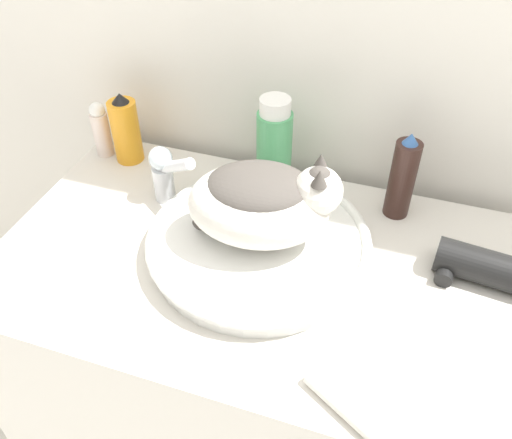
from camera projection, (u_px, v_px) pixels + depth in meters
The scene contains 10 objects.
vanity_counter at pixel (258, 381), 1.30m from camera, with size 1.01×0.59×0.82m.
sink_basin at pixel (259, 243), 1.02m from camera, with size 0.42×0.42×0.05m.
cat at pixel (263, 200), 0.96m from camera, with size 0.29×0.26×0.17m.
faucet at pixel (165, 171), 1.11m from camera, with size 0.12×0.07×0.14m.
hairspray_can_black at pixel (402, 178), 1.07m from camera, with size 0.05×0.05×0.19m.
deodorant_stick at pixel (101, 129), 1.25m from camera, with size 0.04×0.04×0.14m.
mouthwash_bottle at pixel (274, 148), 1.13m from camera, with size 0.07×0.07×0.22m.
spray_bottle_trigger at pixel (126, 130), 1.23m from camera, with size 0.06×0.06×0.17m.
cream_tube at pixel (347, 411), 0.78m from camera, with size 0.14×0.10×0.03m.
hair_dryer at pixel (480, 266), 0.97m from camera, with size 0.19×0.10×0.07m.
Camera 1 is at (0.22, -0.39, 1.55)m, focal length 38.00 mm.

